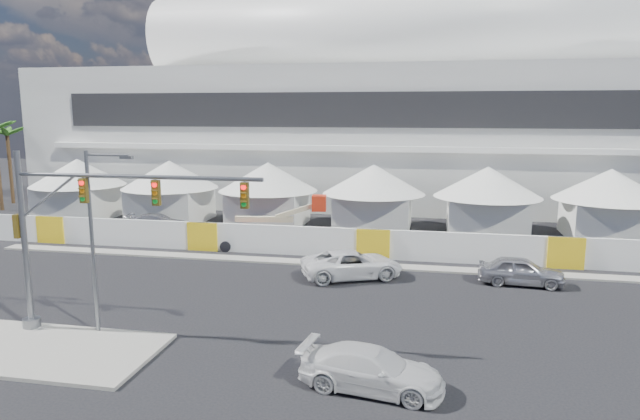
% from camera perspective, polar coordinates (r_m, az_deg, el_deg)
% --- Properties ---
extents(ground, '(160.00, 160.00, 0.00)m').
position_cam_1_polar(ground, '(26.23, -11.63, -12.09)').
color(ground, black).
rests_on(ground, ground).
extents(median_island, '(10.00, 5.00, 0.15)m').
position_cam_1_polar(median_island, '(26.72, -26.48, -12.37)').
color(median_island, gray).
rests_on(median_island, ground).
extents(far_curb, '(80.00, 1.20, 0.12)m').
position_cam_1_polar(far_curb, '(37.59, 26.86, -6.10)').
color(far_curb, gray).
rests_on(far_curb, ground).
extents(stadium, '(80.00, 24.80, 21.98)m').
position_cam_1_polar(stadium, '(63.84, 10.49, 9.51)').
color(stadium, silver).
rests_on(stadium, ground).
extents(tent_row, '(53.40, 8.40, 5.40)m').
position_cam_1_polar(tent_row, '(47.69, 0.00, 1.98)').
color(tent_row, silver).
rests_on(tent_row, ground).
extents(hoarding_fence, '(70.00, 0.25, 2.00)m').
position_cam_1_polar(hoarding_fence, '(38.03, 5.35, -3.40)').
color(hoarding_fence, white).
rests_on(hoarding_fence, ground).
extents(palm_cluster, '(10.60, 10.60, 8.55)m').
position_cam_1_polar(palm_cluster, '(67.52, -28.71, 6.30)').
color(palm_cluster, '#47331E').
rests_on(palm_cluster, ground).
extents(sedan_silver, '(2.18, 4.80, 1.60)m').
position_cam_1_polar(sedan_silver, '(34.31, 19.46, -5.76)').
color(sedan_silver, '#AAAAAF').
rests_on(sedan_silver, ground).
extents(pickup_curb, '(4.95, 6.54, 1.65)m').
position_cam_1_polar(pickup_curb, '(33.68, 3.22, -5.44)').
color(pickup_curb, silver).
rests_on(pickup_curb, ground).
extents(pickup_near, '(2.80, 5.40, 1.50)m').
position_cam_1_polar(pickup_near, '(20.92, 5.18, -15.58)').
color(pickup_near, silver).
rests_on(pickup_near, ground).
extents(lot_car_c, '(2.76, 5.22, 1.44)m').
position_cam_1_polar(lot_car_c, '(48.25, -15.90, -1.23)').
color(lot_car_c, '#B0B1B6').
rests_on(lot_car_c, ground).
extents(traffic_mast, '(11.31, 0.77, 7.90)m').
position_cam_1_polar(traffic_mast, '(26.66, -23.66, -2.09)').
color(traffic_mast, slate).
rests_on(traffic_mast, median_island).
extents(streetlight_median, '(2.20, 0.22, 7.94)m').
position_cam_1_polar(streetlight_median, '(26.21, -21.52, -1.84)').
color(streetlight_median, slate).
rests_on(streetlight_median, median_island).
extents(boom_lift, '(7.79, 2.25, 3.89)m').
position_cam_1_polar(boom_lift, '(40.67, -6.39, -2.48)').
color(boom_lift, red).
rests_on(boom_lift, ground).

